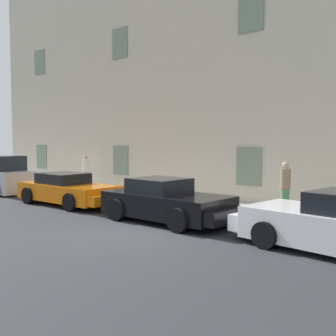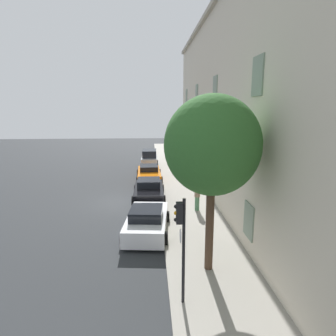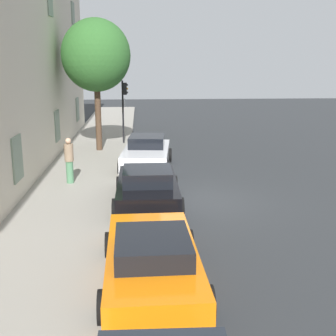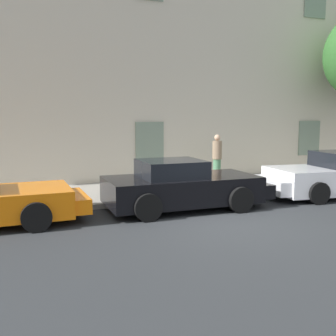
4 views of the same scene
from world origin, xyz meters
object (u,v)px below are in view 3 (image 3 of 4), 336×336
(sportscar_red_lead, at_px, (152,257))
(tree_near_kerb, at_px, (96,56))
(pedestrian_strolling, at_px, (69,160))
(sportscar_white_middle, at_px, (146,156))
(sportscar_yellow_flank, at_px, (147,188))
(traffic_light, at_px, (124,101))

(sportscar_red_lead, bearing_deg, tree_near_kerb, 9.49)
(pedestrian_strolling, bearing_deg, sportscar_white_middle, -49.13)
(sportscar_red_lead, distance_m, pedestrian_strolling, 8.37)
(sportscar_red_lead, bearing_deg, pedestrian_strolling, 20.65)
(tree_near_kerb, distance_m, pedestrian_strolling, 7.54)
(sportscar_yellow_flank, distance_m, pedestrian_strolling, 3.88)
(sportscar_white_middle, distance_m, tree_near_kerb, 6.28)
(sportscar_white_middle, relative_size, pedestrian_strolling, 2.74)
(pedestrian_strolling, bearing_deg, sportscar_red_lead, -159.35)
(sportscar_yellow_flank, distance_m, tree_near_kerb, 10.19)
(tree_near_kerb, xyz_separation_m, traffic_light, (1.93, -1.29, -2.43))
(sportscar_white_middle, bearing_deg, traffic_light, 11.03)
(sportscar_yellow_flank, bearing_deg, traffic_light, 5.72)
(sportscar_red_lead, height_order, tree_near_kerb, tree_near_kerb)
(pedestrian_strolling, bearing_deg, sportscar_yellow_flank, -130.21)
(tree_near_kerb, bearing_deg, sportscar_yellow_flank, -165.07)
(tree_near_kerb, height_order, traffic_light, tree_near_kerb)
(sportscar_red_lead, xyz_separation_m, pedestrian_strolling, (7.82, 2.95, 0.47))
(sportscar_yellow_flank, height_order, sportscar_white_middle, sportscar_white_middle)
(sportscar_red_lead, bearing_deg, sportscar_yellow_flank, 0.05)
(sportscar_yellow_flank, distance_m, traffic_light, 11.06)
(sportscar_yellow_flank, xyz_separation_m, tree_near_kerb, (8.91, 2.38, 4.35))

